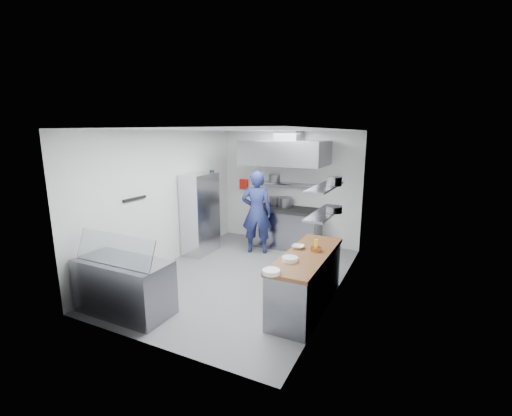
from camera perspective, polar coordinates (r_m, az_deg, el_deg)
The scene contains 34 objects.
floor at distance 6.84m, azimuth -2.24°, elevation -11.27°, with size 5.00×5.00×0.00m, color slate.
ceiling at distance 6.27m, azimuth -2.46°, elevation 12.91°, with size 5.00×5.00×0.00m, color silver.
wall_back at distance 8.65m, azimuth 5.51°, elevation 3.38°, with size 3.60×0.02×2.80m, color white.
wall_front at distance 4.44m, azimuth -17.86°, elevation -5.78°, with size 3.60×0.02×2.80m, color white.
wall_left at distance 7.41m, azimuth -14.71°, elevation 1.54°, with size 5.00×0.02×2.80m, color white.
wall_right at distance 5.79m, azimuth 13.55°, elevation -1.34°, with size 5.00×0.02×2.80m, color white.
gas_range at distance 8.45m, azimuth 5.07°, elevation -3.42°, with size 1.60×0.80×0.90m, color gray.
cooktop at distance 8.34m, azimuth 5.13°, elevation -0.24°, with size 1.57×0.78×0.06m, color black.
stock_pot_left at distance 8.78m, azimuth 3.22°, elevation 1.30°, with size 0.31×0.31×0.20m, color slate.
stock_pot_mid at distance 8.46m, azimuth 4.80°, elevation 0.99°, with size 0.35×0.35×0.24m, color slate.
over_range_shelf at distance 8.45m, azimuth 5.78°, elevation 3.99°, with size 1.60×0.30×0.04m, color gray.
shelf_pot_a at distance 8.74m, azimuth 3.11°, elevation 5.04°, with size 0.28×0.28×0.18m, color slate.
extractor_hood at distance 7.99m, azimuth 4.86°, elevation 9.15°, with size 1.90×1.15×0.55m, color gray.
hood_duct at distance 8.19m, azimuth 5.49°, elevation 11.88°, with size 0.55×0.55×0.24m, color slate.
red_firebox at distance 9.10m, azimuth -2.03°, elevation 4.00°, with size 0.22×0.10×0.26m, color red.
chef at distance 7.87m, azimuth 0.12°, elevation -0.70°, with size 0.70×0.46×1.92m, color navy.
wire_rack at distance 7.97m, azimuth -9.27°, elevation -0.97°, with size 0.50×0.90×1.85m, color silver.
rack_bin_a at distance 8.12m, azimuth -8.65°, elevation -1.62°, with size 0.15×0.18×0.17m, color white.
rack_bin_b at distance 8.42m, azimuth -6.86°, elevation 2.41°, with size 0.13×0.17×0.15m, color yellow.
rack_jar at distance 8.17m, azimuth -7.35°, elevation 5.64°, with size 0.11×0.11×0.18m, color black.
knife_strip at distance 6.72m, azimuth -19.57°, elevation 1.46°, with size 0.04×0.55×0.05m, color black.
prep_counter_base at distance 5.63m, azimuth 8.43°, elevation -12.07°, with size 0.62×2.00×0.84m, color gray.
prep_counter_top at distance 5.46m, azimuth 8.58°, elevation -7.77°, with size 0.65×2.04×0.06m, color brown.
plate_stack_a at distance 4.64m, azimuth 2.56°, elevation -10.58°, with size 0.24×0.24×0.06m, color white.
plate_stack_b at distance 5.10m, azimuth 5.68°, elevation -8.46°, with size 0.24×0.24×0.06m, color white.
copper_pan at distance 5.57m, azimuth 9.98°, elevation -6.78°, with size 0.18×0.18×0.06m, color #BA7134.
squeeze_bottle at distance 5.59m, azimuth 10.01°, elevation -6.06°, with size 0.05×0.05×0.18m, color yellow.
mixing_bowl at distance 5.66m, azimuth 7.00°, elevation -6.43°, with size 0.20×0.20×0.05m, color white.
wall_shelf_lower at distance 5.52m, azimuth 11.30°, elevation -0.84°, with size 0.30×1.30×0.04m, color gray.
wall_shelf_upper at distance 5.44m, azimuth 11.49°, elevation 3.47°, with size 0.30×1.30×0.04m, color gray.
shelf_pot_c at distance 5.49m, azimuth 12.89°, elevation -0.25°, with size 0.25×0.25×0.10m, color slate.
shelf_pot_d at distance 5.45m, azimuth 12.89°, elevation 4.37°, with size 0.23×0.23×0.14m, color slate.
display_case at distance 5.78m, azimuth -21.09°, elevation -12.09°, with size 1.50×0.70×0.85m, color gray.
display_glass at distance 5.48m, azimuth -22.52°, elevation -6.32°, with size 1.47×0.02×0.45m, color silver.
Camera 1 is at (2.97, -5.52, 2.73)m, focal length 24.00 mm.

